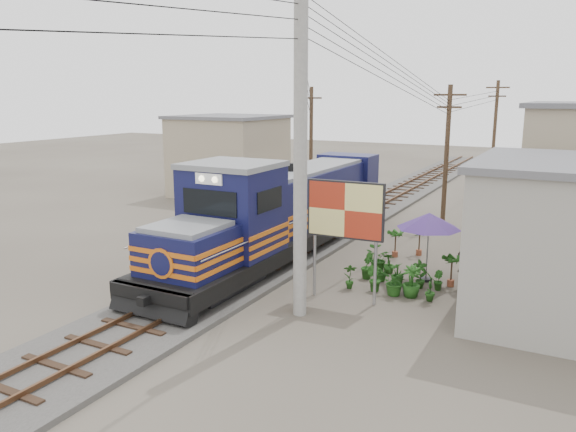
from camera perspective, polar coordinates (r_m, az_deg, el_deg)
The scene contains 14 objects.
ground at distance 19.37m, azimuth -7.50°, elevation -7.52°, with size 120.00×120.00×0.00m, color #473F35.
ballast at distance 27.75m, azimuth 4.48°, elevation -1.20°, with size 3.60×70.00×0.16m, color #595651.
track at distance 27.71m, azimuth 4.49°, elevation -0.84°, with size 1.15×70.00×0.12m.
locomotive at distance 23.00m, azimuth -0.39°, elevation 0.37°, with size 3.04×16.57×4.11m.
utility_pole_main at distance 16.06m, azimuth 1.27°, elevation 6.83°, with size 0.40×0.40×10.00m.
wooden_pole_mid at distance 29.59m, azimuth 15.82°, elevation 6.28°, with size 1.60×0.24×7.00m.
wooden_pole_far at distance 43.28m, azimuth 20.24°, elevation 8.08°, with size 1.60×0.24×7.50m.
wooden_pole_left at distance 36.46m, azimuth 2.36°, elevation 7.77°, with size 1.60×0.24×7.00m.
power_lines at distance 25.70m, azimuth 3.08°, elevation 14.57°, with size 9.65×19.00×3.30m.
shophouse_left at distance 37.29m, azimuth -5.99°, elevation 6.16°, with size 6.30×6.30×5.20m.
billboard at distance 17.67m, azimuth 5.83°, elevation 0.32°, with size 2.52×0.21×3.89m.
market_umbrella at distance 20.21m, azimuth 14.13°, elevation -0.51°, with size 2.47×2.47×2.48m.
vendor at distance 20.04m, azimuth 17.77°, elevation -4.54°, with size 0.68×0.44×1.86m, color black.
plant_nursery at distance 19.87m, azimuth 10.43°, elevation -5.71°, with size 3.32×3.11×1.05m.
Camera 1 is at (10.66, -14.80, 6.51)m, focal length 35.00 mm.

